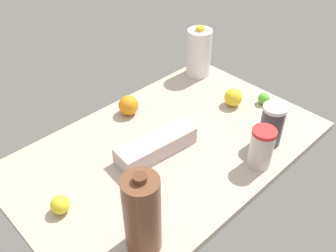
{
  "coord_description": "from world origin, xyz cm",
  "views": [
    {
      "loc": [
        75.28,
        77.82,
        99.37
      ],
      "look_at": [
        0.0,
        0.0,
        13.0
      ],
      "focal_mm": 40.0,
      "sensor_mm": 36.0,
      "label": 1
    }
  ],
  "objects_px": {
    "shaker_bottle": "(272,125)",
    "lemon_loose": "(60,205)",
    "orange_beside_bowl": "(128,105)",
    "chocolate_milk_jug": "(142,215)",
    "egg_carton": "(156,145)",
    "lemon_by_jug": "(234,98)",
    "lime_near_front": "(264,99)",
    "milk_jug": "(199,53)",
    "tumbler_cup": "(261,148)"
  },
  "relations": [
    {
      "from": "orange_beside_bowl",
      "to": "lemon_by_jug",
      "type": "height_order",
      "value": "orange_beside_bowl"
    },
    {
      "from": "shaker_bottle",
      "to": "orange_beside_bowl",
      "type": "height_order",
      "value": "shaker_bottle"
    },
    {
      "from": "shaker_bottle",
      "to": "lemon_loose",
      "type": "distance_m",
      "value": 0.81
    },
    {
      "from": "chocolate_milk_jug",
      "to": "lemon_by_jug",
      "type": "bearing_deg",
      "value": -160.94
    },
    {
      "from": "shaker_bottle",
      "to": "egg_carton",
      "type": "distance_m",
      "value": 0.44
    },
    {
      "from": "lemon_by_jug",
      "to": "lemon_loose",
      "type": "xyz_separation_m",
      "value": [
        0.86,
        -0.02,
        -0.01
      ]
    },
    {
      "from": "egg_carton",
      "to": "lime_near_front",
      "type": "xyz_separation_m",
      "value": [
        -0.56,
        0.09,
        -0.01
      ]
    },
    {
      "from": "lemon_by_jug",
      "to": "lime_near_front",
      "type": "relative_size",
      "value": 1.54
    },
    {
      "from": "chocolate_milk_jug",
      "to": "lemon_loose",
      "type": "height_order",
      "value": "chocolate_milk_jug"
    },
    {
      "from": "orange_beside_bowl",
      "to": "lemon_loose",
      "type": "height_order",
      "value": "orange_beside_bowl"
    },
    {
      "from": "shaker_bottle",
      "to": "chocolate_milk_jug",
      "type": "bearing_deg",
      "value": 0.75
    },
    {
      "from": "shaker_bottle",
      "to": "lemon_by_jug",
      "type": "xyz_separation_m",
      "value": [
        -0.1,
        -0.25,
        -0.05
      ]
    },
    {
      "from": "lemon_by_jug",
      "to": "lemon_loose",
      "type": "relative_size",
      "value": 1.27
    },
    {
      "from": "orange_beside_bowl",
      "to": "lemon_by_jug",
      "type": "bearing_deg",
      "value": 143.49
    },
    {
      "from": "milk_jug",
      "to": "lime_near_front",
      "type": "height_order",
      "value": "milk_jug"
    },
    {
      "from": "milk_jug",
      "to": "lemon_by_jug",
      "type": "relative_size",
      "value": 3.14
    },
    {
      "from": "shaker_bottle",
      "to": "tumbler_cup",
      "type": "bearing_deg",
      "value": 18.97
    },
    {
      "from": "tumbler_cup",
      "to": "chocolate_milk_jug",
      "type": "xyz_separation_m",
      "value": [
        0.52,
        -0.04,
        0.06
      ]
    },
    {
      "from": "tumbler_cup",
      "to": "orange_beside_bowl",
      "type": "bearing_deg",
      "value": -75.81
    },
    {
      "from": "orange_beside_bowl",
      "to": "lemon_loose",
      "type": "relative_size",
      "value": 1.37
    },
    {
      "from": "shaker_bottle",
      "to": "chocolate_milk_jug",
      "type": "height_order",
      "value": "chocolate_milk_jug"
    },
    {
      "from": "orange_beside_bowl",
      "to": "lemon_by_jug",
      "type": "xyz_separation_m",
      "value": [
        -0.37,
        0.27,
        -0.0
      ]
    },
    {
      "from": "chocolate_milk_jug",
      "to": "lemon_by_jug",
      "type": "relative_size",
      "value": 3.65
    },
    {
      "from": "lemon_by_jug",
      "to": "tumbler_cup",
      "type": "bearing_deg",
      "value": 52.49
    },
    {
      "from": "milk_jug",
      "to": "lemon_loose",
      "type": "distance_m",
      "value": 1.0
    },
    {
      "from": "egg_carton",
      "to": "lemon_loose",
      "type": "xyz_separation_m",
      "value": [
        0.41,
        -0.01,
        -0.0
      ]
    },
    {
      "from": "shaker_bottle",
      "to": "orange_beside_bowl",
      "type": "relative_size",
      "value": 2.0
    },
    {
      "from": "egg_carton",
      "to": "tumbler_cup",
      "type": "distance_m",
      "value": 0.38
    },
    {
      "from": "tumbler_cup",
      "to": "shaker_bottle",
      "type": "bearing_deg",
      "value": -161.03
    },
    {
      "from": "milk_jug",
      "to": "lime_near_front",
      "type": "xyz_separation_m",
      "value": [
        -0.02,
        0.38,
        -0.09
      ]
    },
    {
      "from": "shaker_bottle",
      "to": "lemon_by_jug",
      "type": "distance_m",
      "value": 0.27
    },
    {
      "from": "egg_carton",
      "to": "milk_jug",
      "type": "height_order",
      "value": "milk_jug"
    },
    {
      "from": "shaker_bottle",
      "to": "milk_jug",
      "type": "relative_size",
      "value": 0.68
    },
    {
      "from": "chocolate_milk_jug",
      "to": "milk_jug",
      "type": "bearing_deg",
      "value": -146.65
    },
    {
      "from": "lime_near_front",
      "to": "lemon_loose",
      "type": "bearing_deg",
      "value": -5.92
    },
    {
      "from": "shaker_bottle",
      "to": "lime_near_front",
      "type": "distance_m",
      "value": 0.27
    },
    {
      "from": "tumbler_cup",
      "to": "orange_beside_bowl",
      "type": "relative_size",
      "value": 1.84
    },
    {
      "from": "orange_beside_bowl",
      "to": "lime_near_front",
      "type": "xyz_separation_m",
      "value": [
        -0.48,
        0.36,
        -0.02
      ]
    },
    {
      "from": "shaker_bottle",
      "to": "lemon_loose",
      "type": "bearing_deg",
      "value": -19.29
    },
    {
      "from": "orange_beside_bowl",
      "to": "milk_jug",
      "type": "bearing_deg",
      "value": -177.46
    },
    {
      "from": "milk_jug",
      "to": "lime_near_front",
      "type": "distance_m",
      "value": 0.39
    },
    {
      "from": "chocolate_milk_jug",
      "to": "orange_beside_bowl",
      "type": "height_order",
      "value": "chocolate_milk_jug"
    },
    {
      "from": "orange_beside_bowl",
      "to": "lime_near_front",
      "type": "height_order",
      "value": "orange_beside_bowl"
    },
    {
      "from": "lemon_loose",
      "to": "chocolate_milk_jug",
      "type": "bearing_deg",
      "value": 111.83
    },
    {
      "from": "shaker_bottle",
      "to": "lemon_by_jug",
      "type": "bearing_deg",
      "value": -111.38
    },
    {
      "from": "shaker_bottle",
      "to": "lime_near_front",
      "type": "xyz_separation_m",
      "value": [
        -0.21,
        -0.17,
        -0.06
      ]
    },
    {
      "from": "shaker_bottle",
      "to": "chocolate_milk_jug",
      "type": "relative_size",
      "value": 0.59
    },
    {
      "from": "egg_carton",
      "to": "milk_jug",
      "type": "bearing_deg",
      "value": -146.81
    },
    {
      "from": "lime_near_front",
      "to": "lemon_loose",
      "type": "distance_m",
      "value": 0.97
    },
    {
      "from": "egg_carton",
      "to": "orange_beside_bowl",
      "type": "distance_m",
      "value": 0.28
    }
  ]
}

